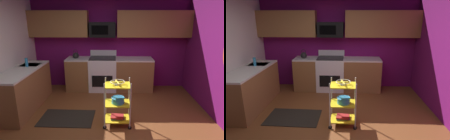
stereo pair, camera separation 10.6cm
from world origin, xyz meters
TOP-DOWN VIEW (x-y plane):
  - floor at (0.00, 0.00)m, footprint 4.40×4.80m
  - wall_back at (0.00, 2.43)m, footprint 4.52×0.06m
  - counter_run at (-0.82, 1.59)m, footprint 3.40×2.39m
  - oven_range at (-0.19, 2.10)m, footprint 0.76×0.65m
  - upper_cabinets at (0.04, 2.23)m, footprint 4.40×0.33m
  - microwave at (-0.19, 2.21)m, footprint 0.70×0.39m
  - rolling_cart at (0.22, 0.26)m, footprint 0.54×0.38m
  - fruit_bowl at (0.22, 0.26)m, footprint 0.27×0.27m
  - mixing_bowl_large at (0.23, 0.26)m, footprint 0.25×0.25m
  - book_stack at (0.22, 0.26)m, footprint 0.26×0.21m
  - kettle at (-0.94, 2.10)m, footprint 0.21×0.18m
  - dish_soap_bottle at (-1.90, 1.17)m, footprint 0.06×0.06m
  - floor_rug at (-0.83, 0.45)m, footprint 1.11×0.72m

SIDE VIEW (x-z plane):
  - floor at x=0.00m, z-range -0.04..0.00m
  - floor_rug at x=-0.83m, z-range 0.00..0.01m
  - book_stack at x=0.22m, z-range 0.13..0.18m
  - rolling_cart at x=0.22m, z-range -0.01..0.91m
  - counter_run at x=-0.82m, z-range 0.00..0.92m
  - oven_range at x=-0.19m, z-range -0.07..1.03m
  - mixing_bowl_large at x=0.23m, z-range 0.46..0.58m
  - fruit_bowl at x=0.22m, z-range 0.84..0.91m
  - kettle at x=-0.94m, z-range 0.86..1.13m
  - dish_soap_bottle at x=-1.90m, z-range 0.92..1.12m
  - wall_back at x=0.00m, z-range 0.00..2.60m
  - microwave at x=-0.19m, z-range 1.50..1.90m
  - upper_cabinets at x=0.04m, z-range 1.50..2.20m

